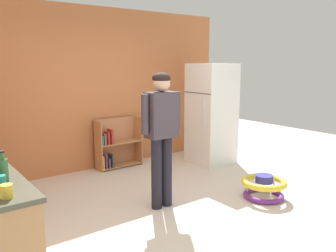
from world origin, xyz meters
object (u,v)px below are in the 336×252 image
Objects in this scene: bookshelf at (115,146)px; teal_cup at (0,182)px; refrigerator at (212,114)px; standing_person at (162,127)px; yellow_cup at (7,191)px; baby_walker at (264,187)px; green_glass_bottle at (3,170)px.

teal_cup is (-2.35, -2.59, 0.57)m from bookshelf.
refrigerator is at bearing 24.91° from teal_cup.
standing_person is 2.20m from yellow_cup.
refrigerator reaches higher than baby_walker.
bookshelf reaches higher than baby_walker.
yellow_cup is (-3.90, -2.04, 0.06)m from refrigerator.
green_glass_bottle is at bearing 66.58° from teal_cup.
standing_person is 17.75× the size of yellow_cup.
bookshelf is 0.50× the size of standing_person.
teal_cup is at bearing 87.68° from yellow_cup.
bookshelf is at bearing 78.78° from standing_person.
bookshelf is 2.02m from standing_person.
yellow_cup reaches higher than baby_walker.
baby_walker is 3.36m from yellow_cup.
standing_person is at bearing 25.39° from yellow_cup.
baby_walker is at bearing 2.03° from teal_cup.
teal_cup is (-3.89, -1.81, 0.06)m from refrigerator.
baby_walker is at bearing -70.20° from bookshelf.
standing_person is at bearing 16.96° from green_glass_bottle.
refrigerator is 4.19m from green_glass_bottle.
green_glass_bottle is at bearing -163.04° from standing_person.
green_glass_bottle is (-3.19, 0.01, 0.84)m from baby_walker.
refrigerator is 2.95× the size of baby_walker.
green_glass_bottle is 2.59× the size of yellow_cup.
teal_cup is 1.00× the size of yellow_cup.
baby_walker is at bearing -0.16° from green_glass_bottle.
refrigerator is 18.74× the size of yellow_cup.
refrigerator is at bearing 27.61° from yellow_cup.
teal_cup is at bearing -160.24° from standing_person.
teal_cup reaches higher than baby_walker.
bookshelf is at bearing 109.80° from baby_walker.
baby_walker is 2.46× the size of green_glass_bottle.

